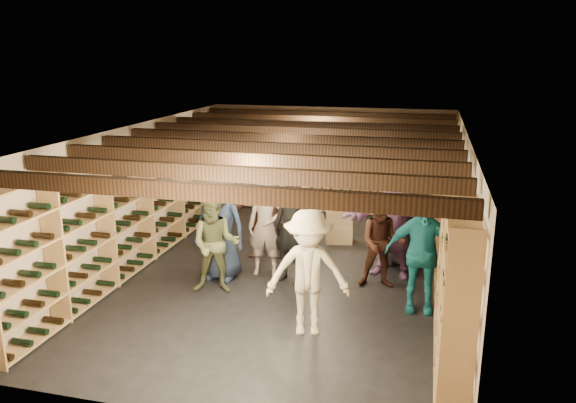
{
  "coord_description": "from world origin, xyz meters",
  "views": [
    {
      "loc": [
        2.2,
        -8.57,
        3.63
      ],
      "look_at": [
        -0.03,
        0.2,
        1.19
      ],
      "focal_mm": 35.0,
      "sensor_mm": 36.0,
      "label": 1
    }
  ],
  "objects_px": {
    "person_4": "(421,253)",
    "person_6": "(220,226)",
    "person_1": "(292,227)",
    "person_11": "(393,223)",
    "person_12": "(405,212)",
    "crate_loose": "(307,232)",
    "person_3": "(308,273)",
    "person_8": "(382,242)",
    "person_7": "(266,226)",
    "person_5": "(266,210)",
    "person_2": "(215,244)",
    "person_9": "(293,201)",
    "crate_stack_right": "(304,234)",
    "crate_stack_left": "(339,226)"
  },
  "relations": [
    {
      "from": "person_2",
      "to": "person_6",
      "type": "relative_size",
      "value": 0.87
    },
    {
      "from": "crate_stack_right",
      "to": "crate_loose",
      "type": "distance_m",
      "value": 0.7
    },
    {
      "from": "person_7",
      "to": "person_3",
      "type": "bearing_deg",
      "value": -68.67
    },
    {
      "from": "person_7",
      "to": "person_12",
      "type": "distance_m",
      "value": 2.42
    },
    {
      "from": "person_3",
      "to": "person_8",
      "type": "relative_size",
      "value": 1.14
    },
    {
      "from": "person_12",
      "to": "person_7",
      "type": "bearing_deg",
      "value": -143.29
    },
    {
      "from": "person_1",
      "to": "person_9",
      "type": "xyz_separation_m",
      "value": [
        -0.38,
        1.65,
        -0.03
      ]
    },
    {
      "from": "person_7",
      "to": "person_8",
      "type": "xyz_separation_m",
      "value": [
        1.91,
        -0.07,
        -0.09
      ]
    },
    {
      "from": "person_7",
      "to": "person_4",
      "type": "bearing_deg",
      "value": -27.06
    },
    {
      "from": "person_4",
      "to": "person_7",
      "type": "height_order",
      "value": "person_4"
    },
    {
      "from": "crate_stack_left",
      "to": "person_4",
      "type": "bearing_deg",
      "value": -58.83
    },
    {
      "from": "person_1",
      "to": "person_4",
      "type": "height_order",
      "value": "person_1"
    },
    {
      "from": "crate_loose",
      "to": "person_3",
      "type": "height_order",
      "value": "person_3"
    },
    {
      "from": "crate_loose",
      "to": "person_1",
      "type": "relative_size",
      "value": 0.27
    },
    {
      "from": "person_2",
      "to": "person_9",
      "type": "relative_size",
      "value": 0.86
    },
    {
      "from": "crate_loose",
      "to": "person_6",
      "type": "distance_m",
      "value": 2.73
    },
    {
      "from": "person_5",
      "to": "person_6",
      "type": "xyz_separation_m",
      "value": [
        -0.43,
        -1.18,
        0.02
      ]
    },
    {
      "from": "person_6",
      "to": "person_12",
      "type": "bearing_deg",
      "value": 30.31
    },
    {
      "from": "person_4",
      "to": "person_6",
      "type": "relative_size",
      "value": 0.97
    },
    {
      "from": "person_7",
      "to": "person_6",
      "type": "bearing_deg",
      "value": -161.93
    },
    {
      "from": "person_2",
      "to": "person_3",
      "type": "distance_m",
      "value": 1.9
    },
    {
      "from": "person_9",
      "to": "crate_stack_left",
      "type": "bearing_deg",
      "value": 14.06
    },
    {
      "from": "crate_stack_left",
      "to": "person_9",
      "type": "height_order",
      "value": "person_9"
    },
    {
      "from": "person_12",
      "to": "person_1",
      "type": "bearing_deg",
      "value": -131.85
    },
    {
      "from": "person_6",
      "to": "person_9",
      "type": "height_order",
      "value": "person_9"
    },
    {
      "from": "person_12",
      "to": "person_4",
      "type": "bearing_deg",
      "value": -67.69
    },
    {
      "from": "person_11",
      "to": "person_9",
      "type": "bearing_deg",
      "value": 165.24
    },
    {
      "from": "person_2",
      "to": "person_7",
      "type": "height_order",
      "value": "person_7"
    },
    {
      "from": "person_2",
      "to": "person_3",
      "type": "xyz_separation_m",
      "value": [
        1.65,
        -0.93,
        0.07
      ]
    },
    {
      "from": "person_3",
      "to": "person_11",
      "type": "height_order",
      "value": "person_11"
    },
    {
      "from": "person_4",
      "to": "person_12",
      "type": "bearing_deg",
      "value": 95.82
    },
    {
      "from": "person_1",
      "to": "crate_loose",
      "type": "bearing_deg",
      "value": 120.13
    },
    {
      "from": "crate_stack_right",
      "to": "person_11",
      "type": "distance_m",
      "value": 2.05
    },
    {
      "from": "person_6",
      "to": "person_8",
      "type": "xyz_separation_m",
      "value": [
        2.58,
        0.29,
        -0.15
      ]
    },
    {
      "from": "crate_loose",
      "to": "person_4",
      "type": "distance_m",
      "value": 3.74
    },
    {
      "from": "person_2",
      "to": "person_6",
      "type": "distance_m",
      "value": 0.56
    },
    {
      "from": "crate_loose",
      "to": "person_4",
      "type": "height_order",
      "value": "person_4"
    },
    {
      "from": "person_11",
      "to": "person_12",
      "type": "height_order",
      "value": "person_12"
    },
    {
      "from": "person_7",
      "to": "person_11",
      "type": "distance_m",
      "value": 2.08
    },
    {
      "from": "person_11",
      "to": "person_2",
      "type": "bearing_deg",
      "value": -140.46
    },
    {
      "from": "crate_stack_left",
      "to": "person_9",
      "type": "relative_size",
      "value": 0.38
    },
    {
      "from": "person_6",
      "to": "crate_stack_left",
      "type": "bearing_deg",
      "value": 59.62
    },
    {
      "from": "person_2",
      "to": "person_5",
      "type": "bearing_deg",
      "value": 68.03
    },
    {
      "from": "person_6",
      "to": "person_11",
      "type": "bearing_deg",
      "value": 22.17
    },
    {
      "from": "person_2",
      "to": "person_5",
      "type": "xyz_separation_m",
      "value": [
        0.31,
        1.72,
        0.09
      ]
    },
    {
      "from": "crate_loose",
      "to": "person_8",
      "type": "height_order",
      "value": "person_8"
    },
    {
      "from": "person_4",
      "to": "person_6",
      "type": "xyz_separation_m",
      "value": [
        -3.18,
        0.42,
        0.03
      ]
    },
    {
      "from": "crate_stack_left",
      "to": "person_12",
      "type": "relative_size",
      "value": 0.36
    },
    {
      "from": "person_5",
      "to": "person_9",
      "type": "bearing_deg",
      "value": 50.02
    },
    {
      "from": "person_7",
      "to": "person_12",
      "type": "relative_size",
      "value": 0.87
    }
  ]
}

